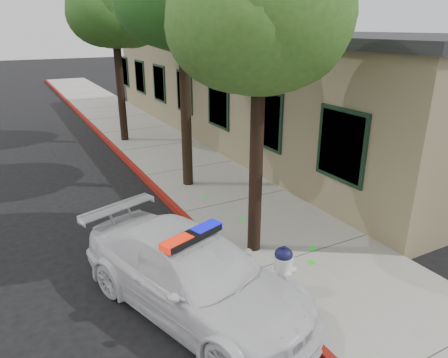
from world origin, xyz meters
TOP-DOWN VIEW (x-y plane):
  - ground at (0.00, 0.00)m, footprint 120.00×120.00m
  - sidewalk at (1.60, 3.00)m, footprint 3.20×60.00m
  - red_curb at (0.06, 3.00)m, footprint 0.14×60.00m
  - clapboard_building at (6.69, 9.00)m, footprint 7.30×20.89m
  - police_car at (-1.09, -0.29)m, footprint 3.21×4.84m
  - fire_hydrant at (0.35, -0.79)m, footprint 0.50×0.43m
  - street_tree_near at (0.71, 0.67)m, footprint 3.48×3.21m
  - street_tree_far at (0.73, 10.44)m, footprint 3.64×3.37m

SIDE VIEW (x-z plane):
  - ground at x=0.00m, z-range 0.00..0.00m
  - sidewalk at x=1.60m, z-range 0.00..0.15m
  - red_curb at x=0.06m, z-range 0.00..0.16m
  - fire_hydrant at x=0.35m, z-range 0.15..1.03m
  - police_car at x=-1.09m, z-range -0.06..1.37m
  - clapboard_building at x=6.69m, z-range 0.01..4.25m
  - street_tree_near at x=0.71m, z-range 1.59..7.47m
  - street_tree_far at x=0.73m, z-range 1.75..8.12m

